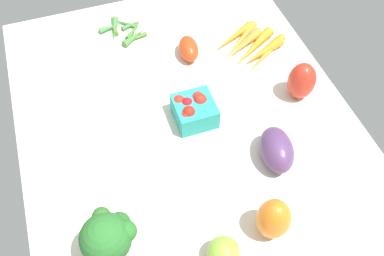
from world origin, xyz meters
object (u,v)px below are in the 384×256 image
bell_pepper_orange (274,219)px  roma_tomato (189,49)px  berry_basket (194,110)px  bell_pepper_red (302,81)px  carrot_bunch (251,47)px  eggplant (277,150)px  heirloom_tomato_green (223,253)px  okra_pile (124,29)px  broccoli_head (108,238)px

bell_pepper_orange → roma_tomato: bearing=179.5°
berry_basket → bell_pepper_red: size_ratio=0.90×
bell_pepper_red → carrot_bunch: 19.00cm
bell_pepper_red → bell_pepper_orange: (29.52, -21.17, 0.06)cm
bell_pepper_red → eggplant: bearing=-41.9°
eggplant → carrot_bunch: bearing=176.5°
carrot_bunch → bell_pepper_orange: bell_pepper_orange is taller
bell_pepper_orange → heirloom_tomato_green: bearing=-77.9°
roma_tomato → okra_pile: size_ratio=0.57×
berry_basket → carrot_bunch: (-16.67, 21.76, -1.90)cm
broccoli_head → bell_pepper_orange: size_ratio=1.26×
bell_pepper_red → okra_pile: bearing=-136.3°
eggplant → okra_pile: 55.17cm
berry_basket → roma_tomato: (-20.07, 5.54, -0.69)cm
roma_tomato → carrot_bunch: size_ratio=0.42×
eggplant → bell_pepper_orange: size_ratio=1.09×
roma_tomato → carrot_bunch: (3.40, 16.22, -1.21)cm
berry_basket → broccoli_head: bearing=-43.7°
roma_tomato → okra_pile: 20.12cm
carrot_bunch → eggplant: bearing=-14.9°
carrot_bunch → okra_pile: size_ratio=1.37×
berry_basket → heirloom_tomato_green: berry_basket is taller
carrot_bunch → okra_pile: (-17.97, -29.98, -0.46)cm
roma_tomato → okra_pile: bearing=50.5°
heirloom_tomato_green → bell_pepper_orange: (-2.31, 10.81, 2.02)cm
heirloom_tomato_green → broccoli_head: bearing=-111.4°
roma_tomato → eggplant: bearing=-161.3°
berry_basket → bell_pepper_orange: bell_pepper_orange is taller
bell_pepper_red → carrot_bunch: size_ratio=0.50×
heirloom_tomato_green → broccoli_head: 20.89cm
eggplant → bell_pepper_orange: (14.73, -7.91, 1.56)cm
berry_basket → okra_pile: bearing=-166.6°
berry_basket → bell_pepper_red: 26.35cm
heirloom_tomato_green → carrot_bunch: (-49.92, 27.48, -1.77)cm
heirloom_tomato_green → roma_tomato: size_ratio=0.73×
okra_pile → bell_pepper_orange: bell_pepper_orange is taller
eggplant → carrot_bunch: eggplant is taller
eggplant → bell_pepper_orange: bearing=-16.9°
broccoli_head → carrot_bunch: broccoli_head is taller
roma_tomato → broccoli_head: broccoli_head is taller
eggplant → berry_basket: bearing=-129.9°
berry_basket → carrot_bunch: berry_basket is taller
okra_pile → carrot_bunch: bearing=59.1°
berry_basket → roma_tomato: berry_basket is taller
bell_pepper_red → roma_tomato: bearing=-136.0°
okra_pile → bell_pepper_orange: size_ratio=1.45×
okra_pile → berry_basket: bearing=13.4°
broccoli_head → carrot_bunch: 63.26cm
heirloom_tomato_green → eggplant: size_ratio=0.55×
heirloom_tomato_green → bell_pepper_red: size_ratio=0.61×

